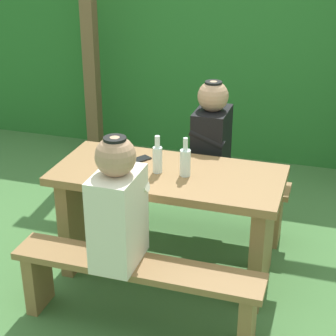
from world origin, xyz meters
name	(u,v)px	position (x,y,z in m)	size (l,w,h in m)	color
ground_plane	(168,270)	(0.00, 0.00, 0.00)	(12.00, 12.00, 0.00)	#45723C
hedge_backdrop	(241,63)	(0.00, 2.37, 0.85)	(6.40, 0.71, 1.69)	#286A2A
pergola_post_left	(90,47)	(-1.28, 1.70, 1.05)	(0.12, 0.12, 2.10)	brown
picnic_table	(168,205)	(0.00, 0.00, 0.49)	(1.40, 0.64, 0.72)	olive
bench_near	(137,281)	(0.00, -0.58, 0.31)	(1.40, 0.24, 0.42)	olive
bench_far	(192,191)	(0.00, 0.58, 0.31)	(1.40, 0.24, 0.42)	olive
person_white_shirt	(118,206)	(-0.09, -0.57, 0.76)	(0.25, 0.35, 0.72)	silver
person_black_coat	(212,136)	(0.14, 0.57, 0.76)	(0.25, 0.35, 0.72)	black
drinking_glass	(125,165)	(-0.24, -0.09, 0.76)	(0.08, 0.08, 0.09)	silver
bottle_left	(157,158)	(-0.06, -0.03, 0.81)	(0.06, 0.06, 0.23)	silver
bottle_right	(185,161)	(0.11, -0.02, 0.81)	(0.07, 0.07, 0.24)	silver
cell_phone	(140,159)	(-0.22, 0.11, 0.72)	(0.07, 0.14, 0.01)	black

